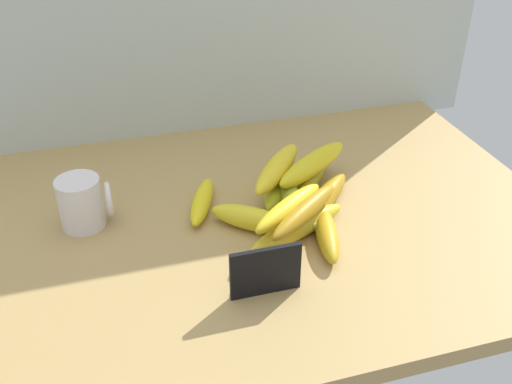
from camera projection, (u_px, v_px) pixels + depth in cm
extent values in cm
cube|color=tan|center=(257.00, 224.00, 108.25)|extent=(110.00, 76.00, 3.00)
cube|color=black|center=(266.00, 271.00, 88.42)|extent=(11.00, 0.80, 8.40)
cube|color=#8A5F45|center=(264.00, 287.00, 91.17)|extent=(9.90, 1.20, 0.60)
cylinder|color=silver|center=(81.00, 203.00, 103.15)|extent=(7.69, 7.69, 9.29)
torus|color=silver|center=(109.00, 199.00, 104.30)|extent=(1.00, 6.20, 6.20)
ellipsoid|color=gold|center=(279.00, 187.00, 112.79)|extent=(11.84, 15.78, 3.66)
ellipsoid|color=yellow|center=(202.00, 201.00, 108.95)|extent=(8.78, 15.40, 3.38)
ellipsoid|color=yellow|center=(298.00, 227.00, 101.67)|extent=(20.40, 11.63, 3.82)
ellipsoid|color=gold|center=(326.00, 232.00, 100.69)|extent=(7.48, 17.01, 3.59)
ellipsoid|color=#AABD34|center=(294.00, 201.00, 108.18)|extent=(5.59, 17.67, 4.26)
ellipsoid|color=gold|center=(310.00, 181.00, 115.03)|extent=(13.20, 15.57, 3.34)
ellipsoid|color=yellow|center=(253.00, 219.00, 103.47)|extent=(15.05, 13.10, 4.21)
ellipsoid|color=#B08119|center=(323.00, 201.00, 108.59)|extent=(17.32, 17.82, 3.88)
ellipsoid|color=yellow|center=(289.00, 208.00, 100.32)|extent=(16.62, 13.30, 3.42)
ellipsoid|color=#B78619|center=(305.00, 211.00, 99.57)|extent=(17.22, 14.73, 3.27)
ellipsoid|color=yellow|center=(277.00, 168.00, 111.04)|extent=(15.40, 17.50, 4.21)
ellipsoid|color=yellow|center=(313.00, 164.00, 113.01)|extent=(19.28, 15.13, 4.21)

